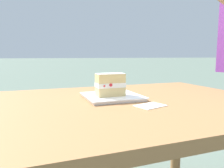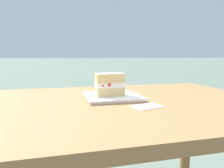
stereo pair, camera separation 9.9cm
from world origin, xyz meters
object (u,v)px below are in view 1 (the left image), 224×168
object	(u,v)px
patio_table	(106,121)
cake_slice	(110,85)
dessert_plate	(112,97)
dessert_fork	(106,90)
paper_napkin	(150,106)

from	to	relation	value
patio_table	cake_slice	distance (m)	0.16
dessert_plate	dessert_fork	bearing A→B (deg)	78.59
dessert_plate	dessert_fork	size ratio (longest dim) A/B	1.49
patio_table	dessert_fork	size ratio (longest dim) A/B	8.83
paper_napkin	patio_table	bearing A→B (deg)	137.05
patio_table	paper_napkin	world-z (taller)	paper_napkin
patio_table	dessert_plate	bearing A→B (deg)	51.67
dessert_plate	cake_slice	size ratio (longest dim) A/B	1.96
dessert_plate	dessert_fork	distance (m)	0.21
patio_table	paper_napkin	distance (m)	0.21
patio_table	cake_slice	size ratio (longest dim) A/B	11.67
paper_napkin	dessert_fork	bearing A→B (deg)	96.57
dessert_fork	paper_napkin	world-z (taller)	dessert_fork
patio_table	dessert_fork	distance (m)	0.30
dessert_fork	patio_table	bearing A→B (deg)	-109.37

